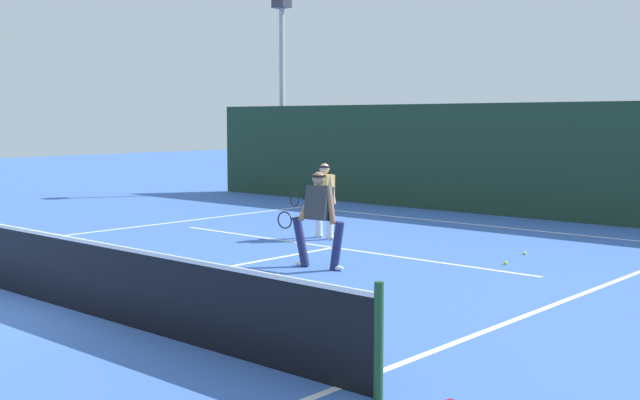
{
  "coord_description": "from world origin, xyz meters",
  "views": [
    {
      "loc": [
        10.29,
        -5.64,
        2.55
      ],
      "look_at": [
        0.11,
        5.74,
        1.0
      ],
      "focal_mm": 44.98,
      "sensor_mm": 36.0,
      "label": 1
    }
  ],
  "objects_px": {
    "player_far": "(324,197)",
    "tennis_ball_extra": "(524,253)",
    "player_near": "(318,215)",
    "light_pole": "(282,72)",
    "tennis_ball": "(505,263)"
  },
  "relations": [
    {
      "from": "player_far",
      "to": "tennis_ball",
      "type": "bearing_deg",
      "value": -174.37
    },
    {
      "from": "light_pole",
      "to": "player_far",
      "type": "bearing_deg",
      "value": -40.85
    },
    {
      "from": "tennis_ball_extra",
      "to": "light_pole",
      "type": "relative_size",
      "value": 0.01
    },
    {
      "from": "player_near",
      "to": "player_far",
      "type": "distance_m",
      "value": 3.42
    },
    {
      "from": "player_near",
      "to": "player_far",
      "type": "bearing_deg",
      "value": -58.81
    },
    {
      "from": "player_far",
      "to": "light_pole",
      "type": "height_order",
      "value": "light_pole"
    },
    {
      "from": "tennis_ball_extra",
      "to": "light_pole",
      "type": "xyz_separation_m",
      "value": [
        -12.39,
        6.13,
        4.11
      ]
    },
    {
      "from": "tennis_ball_extra",
      "to": "light_pole",
      "type": "distance_m",
      "value": 14.42
    },
    {
      "from": "player_near",
      "to": "light_pole",
      "type": "bearing_deg",
      "value": -51.75
    },
    {
      "from": "player_far",
      "to": "tennis_ball_extra",
      "type": "height_order",
      "value": "player_far"
    },
    {
      "from": "player_near",
      "to": "light_pole",
      "type": "distance_m",
      "value": 14.61
    },
    {
      "from": "player_far",
      "to": "tennis_ball_extra",
      "type": "xyz_separation_m",
      "value": [
        4.18,
        0.98,
        -0.85
      ]
    },
    {
      "from": "light_pole",
      "to": "player_near",
      "type": "bearing_deg",
      "value": -43.07
    },
    {
      "from": "tennis_ball",
      "to": "tennis_ball_extra",
      "type": "height_order",
      "value": "same"
    },
    {
      "from": "player_far",
      "to": "light_pole",
      "type": "bearing_deg",
      "value": -32.75
    }
  ]
}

